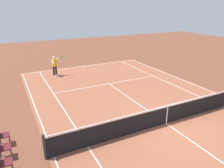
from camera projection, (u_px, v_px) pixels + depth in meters
name	position (u px, v px, depth m)	size (l,w,h in m)	color
ground_plane	(166.00, 123.00, 10.58)	(60.00, 60.00, 0.00)	brown
court_slab	(166.00, 123.00, 10.58)	(24.20, 11.40, 0.00)	#935138
court_line_markings	(166.00, 123.00, 10.58)	(23.85, 11.05, 0.01)	white
tennis_net	(167.00, 115.00, 10.41)	(0.10, 11.70, 1.08)	#2D2D33
tennis_player_near	(55.00, 65.00, 17.42)	(0.85, 1.01, 1.70)	black
tennis_ball	(161.00, 90.00, 14.62)	(0.07, 0.07, 0.07)	#CCE01E
spectator_chair_1	(2.00, 162.00, 7.22)	(0.44, 0.44, 0.88)	#38383D
spectator_chair_2	(2.00, 147.00, 7.98)	(0.44, 0.44, 0.88)	#38383D
spectator_chair_3	(1.00, 135.00, 8.74)	(0.44, 0.44, 0.88)	#38383D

